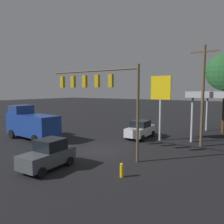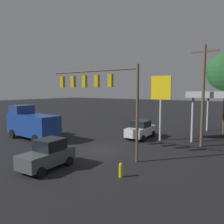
% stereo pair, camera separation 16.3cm
% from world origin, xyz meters
% --- Properties ---
extents(ground_plane, '(200.00, 200.00, 0.00)m').
position_xyz_m(ground_plane, '(0.00, 0.00, 0.00)').
color(ground_plane, black).
extents(traffic_signal_assembly, '(8.53, 0.43, 7.09)m').
position_xyz_m(traffic_signal_assembly, '(-0.63, 0.94, 5.47)').
color(traffic_signal_assembly, brown).
rests_on(traffic_signal_assembly, ground).
extents(utility_pole, '(2.40, 0.26, 9.30)m').
position_xyz_m(utility_pole, '(-7.12, -6.35, 4.93)').
color(utility_pole, brown).
rests_on(utility_pole, ground).
extents(price_sign, '(2.11, 0.27, 6.70)m').
position_xyz_m(price_sign, '(-3.00, -6.54, 4.99)').
color(price_sign, '#B7B7BC').
rests_on(price_sign, ground).
extents(sedan_waiting, '(2.17, 4.45, 1.93)m').
position_xyz_m(sedan_waiting, '(-0.76, -6.49, 0.95)').
color(sedan_waiting, silver).
rests_on(sedan_waiting, ground).
extents(delivery_truck, '(6.95, 2.95, 3.58)m').
position_xyz_m(delivery_truck, '(8.64, 0.59, 1.69)').
color(delivery_truck, navy).
rests_on(delivery_truck, ground).
extents(hatchback_crossing, '(2.11, 3.88, 1.97)m').
position_xyz_m(hatchback_crossing, '(0.13, 5.49, 0.95)').
color(hatchback_crossing, '#474C51').
rests_on(hatchback_crossing, ground).
extents(fire_hydrant, '(0.24, 0.24, 0.88)m').
position_xyz_m(fire_hydrant, '(-4.74, 4.01, 0.44)').
color(fire_hydrant, gold).
rests_on(fire_hydrant, ground).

